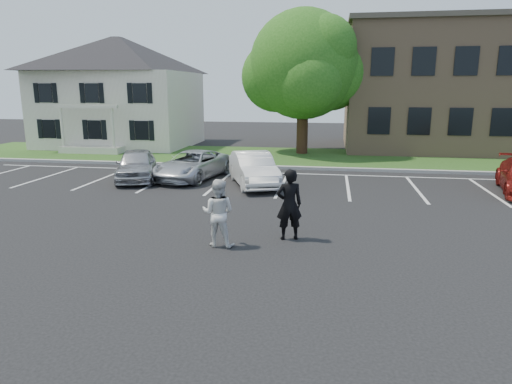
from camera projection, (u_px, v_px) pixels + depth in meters
ground_plane at (250, 246)px, 12.13m from camera, size 90.00×90.00×0.00m
curb at (291, 168)px, 23.65m from camera, size 40.00×0.30×0.15m
grass_strip at (297, 157)px, 27.51m from camera, size 44.00×8.00×0.08m
stall_lines at (316, 181)px, 20.51m from camera, size 34.00×5.36×0.01m
house at (120, 92)px, 32.56m from camera, size 10.30×9.22×7.60m
tree at (305, 67)px, 27.83m from camera, size 7.80×7.20×8.80m
man_black_suit at (289, 204)px, 12.47m from camera, size 0.83×0.67×1.98m
man_white_shirt at (218, 213)px, 11.96m from camera, size 0.92×0.73×1.81m
car_silver_west at (137, 165)px, 20.72m from camera, size 2.90×4.45×1.41m
car_silver_minivan at (192, 165)px, 21.00m from camera, size 3.03×4.96×1.29m
car_white_sedan at (253, 169)px, 19.56m from camera, size 2.98×4.58×1.42m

